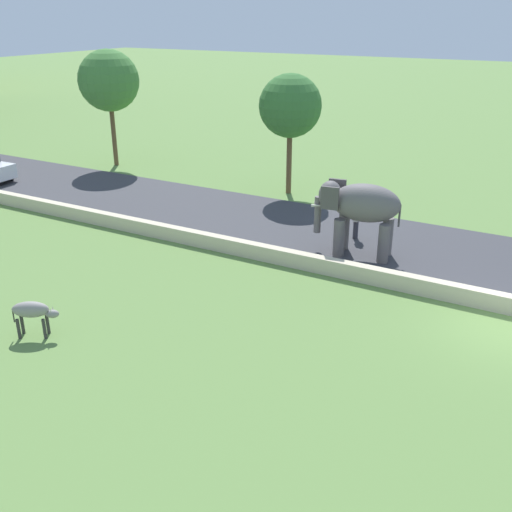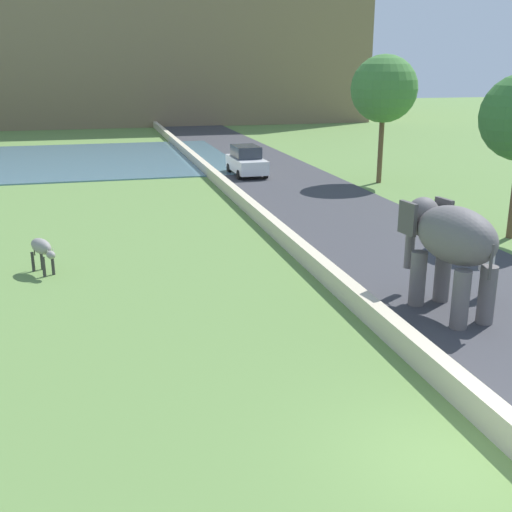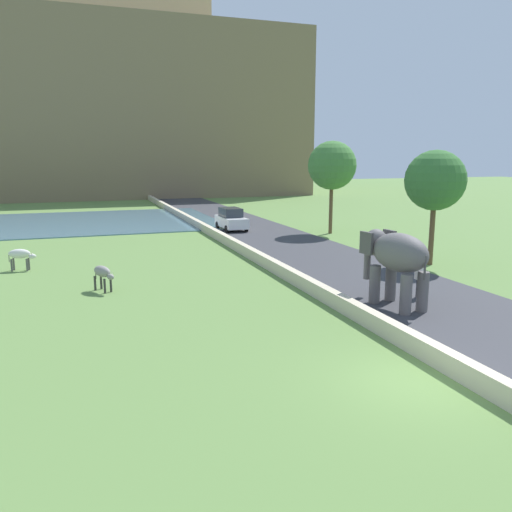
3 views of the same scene
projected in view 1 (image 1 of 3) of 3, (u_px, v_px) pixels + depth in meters
The scene contains 8 objects.
ground_plane at pixel (507, 330), 18.15m from camera, with size 220.00×220.00×0.00m, color #608442.
road_surface at pixel (119, 196), 31.15m from camera, with size 7.00×120.00×0.06m, color #38383D.
barrier_wall at pixel (96, 217), 27.09m from camera, with size 0.40×110.00×0.61m, color beige.
elephant at pixel (360, 207), 22.87m from camera, with size 1.77×3.56×2.99m.
person_beside_elephant at pixel (356, 220), 24.98m from camera, with size 0.36×0.22×1.63m.
cow_grey at pixel (33, 311), 17.50m from camera, with size 0.98×1.37×1.15m.
tree_near at pixel (109, 81), 35.51m from camera, with size 3.67×3.67×7.04m.
tree_mid at pixel (290, 106), 30.01m from camera, with size 3.24×3.24×6.24m.
Camera 1 is at (-17.64, -0.94, 9.12)m, focal length 41.26 mm.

